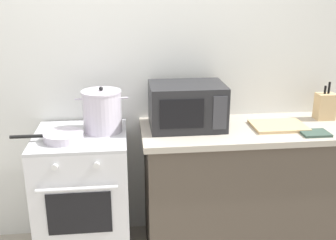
% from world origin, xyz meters
% --- Properties ---
extents(back_wall, '(4.40, 0.10, 2.50)m').
position_xyz_m(back_wall, '(0.30, 0.97, 1.25)').
color(back_wall, silver).
rests_on(back_wall, ground_plane).
extents(lower_cabinet_right, '(1.64, 0.56, 0.88)m').
position_xyz_m(lower_cabinet_right, '(0.90, 0.62, 0.44)').
color(lower_cabinet_right, '#4C4238').
rests_on(lower_cabinet_right, ground_plane).
extents(countertop_right, '(1.70, 0.60, 0.04)m').
position_xyz_m(countertop_right, '(0.90, 0.62, 0.90)').
color(countertop_right, '#ADA393').
rests_on(countertop_right, lower_cabinet_right).
extents(stove, '(0.60, 0.64, 0.92)m').
position_xyz_m(stove, '(-0.35, 0.60, 0.46)').
color(stove, silver).
rests_on(stove, ground_plane).
extents(stock_pot, '(0.34, 0.26, 0.30)m').
position_xyz_m(stock_pot, '(-0.20, 0.66, 1.06)').
color(stock_pot, silver).
rests_on(stock_pot, stove).
extents(frying_pan, '(0.45, 0.25, 0.05)m').
position_xyz_m(frying_pan, '(-0.45, 0.51, 0.95)').
color(frying_pan, silver).
rests_on(frying_pan, stove).
extents(microwave, '(0.50, 0.37, 0.30)m').
position_xyz_m(microwave, '(0.36, 0.68, 1.07)').
color(microwave, '#232326').
rests_on(microwave, countertop_right).
extents(cutting_board, '(0.36, 0.26, 0.02)m').
position_xyz_m(cutting_board, '(0.99, 0.60, 0.93)').
color(cutting_board, tan).
rests_on(cutting_board, countertop_right).
extents(knife_block, '(0.13, 0.10, 0.27)m').
position_xyz_m(knife_block, '(1.38, 0.74, 1.02)').
color(knife_block, tan).
rests_on(knife_block, countertop_right).
extents(oven_mitt, '(0.18, 0.14, 0.02)m').
position_xyz_m(oven_mitt, '(1.17, 0.44, 0.93)').
color(oven_mitt, '#384C42').
rests_on(oven_mitt, countertop_right).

